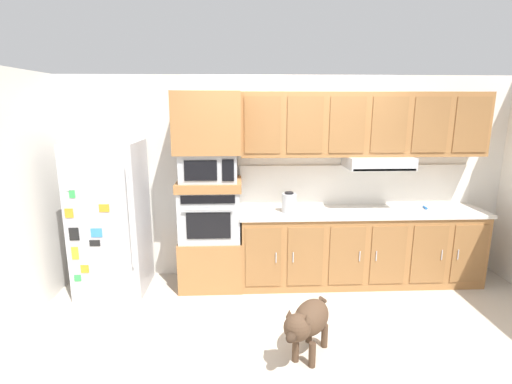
# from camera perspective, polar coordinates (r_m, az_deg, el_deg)

# --- Properties ---
(ground_plane) EXTENTS (9.60, 9.60, 0.00)m
(ground_plane) POSITION_cam_1_polar(r_m,az_deg,el_deg) (4.29, 6.21, -17.47)
(ground_plane) COLOR #B2A899
(back_kitchen_wall) EXTENTS (6.20, 0.12, 2.50)m
(back_kitchen_wall) POSITION_cam_1_polar(r_m,az_deg,el_deg) (4.89, 4.62, 2.09)
(back_kitchen_wall) COLOR silver
(back_kitchen_wall) RESTS_ON ground
(side_panel_left) EXTENTS (0.12, 7.10, 2.50)m
(side_panel_left) POSITION_cam_1_polar(r_m,az_deg,el_deg) (4.36, -32.70, -1.26)
(side_panel_left) COLOR silver
(side_panel_left) RESTS_ON ground
(refrigerator) EXTENTS (0.76, 0.73, 1.76)m
(refrigerator) POSITION_cam_1_polar(r_m,az_deg,el_deg) (4.76, -20.73, -3.60)
(refrigerator) COLOR #ADADB2
(refrigerator) RESTS_ON ground
(oven_base_cabinet) EXTENTS (0.74, 0.62, 0.60)m
(oven_base_cabinet) POSITION_cam_1_polar(r_m,az_deg,el_deg) (4.79, -6.58, -10.06)
(oven_base_cabinet) COLOR #996638
(oven_base_cabinet) RESTS_ON ground
(built_in_oven) EXTENTS (0.70, 0.62, 0.60)m
(built_in_oven) POSITION_cam_1_polar(r_m,az_deg,el_deg) (4.59, -6.78, -3.15)
(built_in_oven) COLOR #A8AAAF
(built_in_oven) RESTS_ON oven_base_cabinet
(appliance_mid_shelf) EXTENTS (0.74, 0.62, 0.10)m
(appliance_mid_shelf) POSITION_cam_1_polar(r_m,az_deg,el_deg) (4.51, -6.89, 1.13)
(appliance_mid_shelf) COLOR #996638
(appliance_mid_shelf) RESTS_ON built_in_oven
(microwave) EXTENTS (0.64, 0.54, 0.32)m
(microwave) POSITION_cam_1_polar(r_m,az_deg,el_deg) (4.47, -6.96, 3.76)
(microwave) COLOR #A8AAAF
(microwave) RESTS_ON appliance_mid_shelf
(appliance_upper_cabinet) EXTENTS (0.74, 0.62, 0.68)m
(appliance_upper_cabinet) POSITION_cam_1_polar(r_m,az_deg,el_deg) (4.42, -7.14, 10.17)
(appliance_upper_cabinet) COLOR #996638
(appliance_upper_cabinet) RESTS_ON microwave
(lower_cabinet_run) EXTENTS (2.89, 0.63, 0.88)m
(lower_cabinet_run) POSITION_cam_1_polar(r_m,az_deg,el_deg) (4.95, 15.07, -7.94)
(lower_cabinet_run) COLOR #996638
(lower_cabinet_run) RESTS_ON ground
(countertop_slab) EXTENTS (2.93, 0.64, 0.04)m
(countertop_slab) POSITION_cam_1_polar(r_m,az_deg,el_deg) (4.81, 15.38, -2.79)
(countertop_slab) COLOR beige
(countertop_slab) RESTS_ON lower_cabinet_run
(backsplash_panel) EXTENTS (2.93, 0.02, 0.50)m
(backsplash_panel) POSITION_cam_1_polar(r_m,az_deg,el_deg) (5.02, 14.57, 1.06)
(backsplash_panel) COLOR silver
(backsplash_panel) RESTS_ON countertop_slab
(upper_cabinet_with_hood) EXTENTS (2.89, 0.48, 0.88)m
(upper_cabinet_with_hood) POSITION_cam_1_polar(r_m,az_deg,el_deg) (4.77, 15.78, 9.28)
(upper_cabinet_with_hood) COLOR #996638
(upper_cabinet_with_hood) RESTS_ON backsplash_panel
(screwdriver) EXTENTS (0.14, 0.12, 0.03)m
(screwdriver) POSITION_cam_1_polar(r_m,az_deg,el_deg) (5.12, 23.85, -2.11)
(screwdriver) COLOR blue
(screwdriver) RESTS_ON countertop_slab
(electric_kettle) EXTENTS (0.17, 0.17, 0.24)m
(electric_kettle) POSITION_cam_1_polar(r_m,az_deg,el_deg) (4.54, 4.90, -1.56)
(electric_kettle) COLOR #A8AAAF
(electric_kettle) RESTS_ON countertop_slab
(dog) EXTENTS (0.52, 0.77, 0.56)m
(dog) POSITION_cam_1_polar(r_m,az_deg,el_deg) (3.48, 7.72, -18.41)
(dog) COLOR #473323
(dog) RESTS_ON ground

